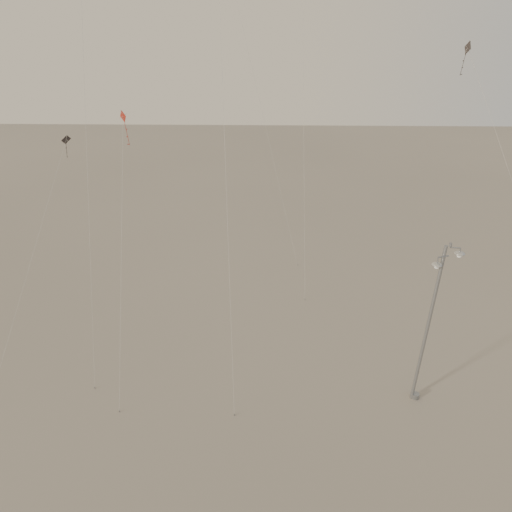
{
  "coord_description": "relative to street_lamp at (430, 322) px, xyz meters",
  "views": [
    {
      "loc": [
        -0.96,
        -21.15,
        19.68
      ],
      "look_at": [
        -1.62,
        5.0,
        7.07
      ],
      "focal_mm": 35.0,
      "sensor_mm": 36.0,
      "label": 1
    }
  ],
  "objects": [
    {
      "name": "ground",
      "position": [
        -7.66,
        -1.19,
        -5.18
      ],
      "size": [
        160.0,
        160.0,
        0.0
      ],
      "primitive_type": "plane",
      "color": "gray",
      "rests_on": "ground"
    },
    {
      "name": "kite_6",
      "position": [
        -22.96,
        8.67,
        3.94
      ],
      "size": [
        1.78,
        13.4,
        12.33
      ],
      "rotation": [
        0.0,
        0.0,
        1.0
      ],
      "color": "#292322",
      "rests_on": "ground"
    },
    {
      "name": "kite_4",
      "position": [
        4.0,
        6.29,
        8.84
      ],
      "size": [
        6.81,
        9.87,
        18.45
      ],
      "rotation": [
        0.0,
        0.0,
        2.01
      ],
      "color": "#292322",
      "rests_on": "ground"
    },
    {
      "name": "kite_3",
      "position": [
        -16.75,
        4.38,
        6.29
      ],
      "size": [
        0.48,
        7.77,
        14.98
      ],
      "rotation": [
        0.0,
        0.0,
        -0.58
      ],
      "color": "maroon",
      "rests_on": "ground"
    },
    {
      "name": "street_lamp",
      "position": [
        0.0,
        0.0,
        0.0
      ],
      "size": [
        1.58,
        0.68,
        9.72
      ],
      "color": "gray",
      "rests_on": "ground"
    }
  ]
}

